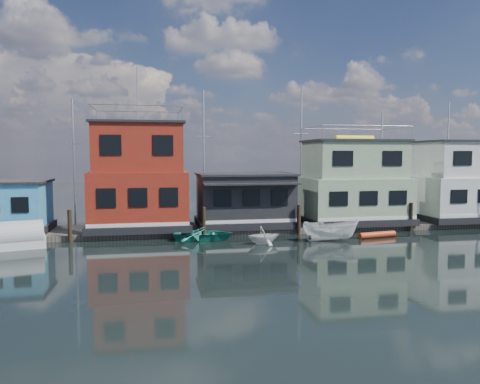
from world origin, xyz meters
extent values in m
plane|color=black|center=(0.00, 0.00, 0.00)|extent=(160.00, 160.00, 0.00)
cube|color=#595147|center=(0.00, 12.00, 0.20)|extent=(48.00, 5.00, 0.40)
cube|color=black|center=(-18.00, 12.00, 0.65)|extent=(6.40, 4.90, 0.50)
cube|color=#439FD0|center=(-18.00, 12.00, 2.40)|extent=(6.00, 4.50, 3.00)
cube|color=black|center=(-18.00, 12.00, 3.98)|extent=(6.30, 4.80, 0.16)
cube|color=black|center=(-8.50, 12.00, 0.65)|extent=(7.40, 5.90, 0.50)
cube|color=maroon|center=(-8.50, 12.00, 2.77)|extent=(7.00, 5.50, 3.74)
cube|color=maroon|center=(-8.50, 12.00, 6.37)|extent=(6.30, 4.95, 3.46)
cube|color=black|center=(-8.50, 12.00, 8.18)|extent=(6.65, 5.23, 0.16)
cylinder|color=silver|center=(-8.50, 12.00, 10.26)|extent=(0.08, 0.08, 4.00)
cube|color=black|center=(-0.50, 12.00, 0.65)|extent=(7.40, 5.40, 0.50)
cube|color=black|center=(-0.50, 12.00, 2.60)|extent=(7.00, 5.00, 3.40)
cube|color=black|center=(-0.50, 12.00, 4.38)|extent=(7.30, 5.30, 0.16)
cube|color=black|center=(-0.50, 9.20, 3.79)|extent=(7.00, 1.20, 0.12)
cube|color=black|center=(8.50, 12.00, 0.65)|extent=(8.40, 5.90, 0.50)
cube|color=#96B088|center=(8.50, 12.00, 2.46)|extent=(8.00, 5.50, 3.12)
cube|color=#96B088|center=(8.50, 12.00, 5.46)|extent=(7.20, 4.95, 2.88)
cube|color=black|center=(8.50, 12.00, 6.98)|extent=(7.60, 5.23, 0.16)
cylinder|color=yellow|center=(8.50, 12.00, 7.15)|extent=(3.20, 0.56, 0.56)
cube|color=black|center=(18.50, 12.00, 0.65)|extent=(8.40, 5.90, 0.50)
cube|color=silver|center=(18.50, 12.00, 2.46)|extent=(8.00, 5.50, 3.12)
cube|color=silver|center=(18.50, 12.00, 5.46)|extent=(7.20, 4.95, 2.88)
cube|color=black|center=(18.50, 12.00, 6.98)|extent=(7.60, 5.23, 0.16)
cylinder|color=#2D2116|center=(-13.00, 9.20, 1.10)|extent=(0.28, 0.28, 2.20)
cylinder|color=#2D2116|center=(-4.00, 9.20, 1.10)|extent=(0.28, 0.28, 2.20)
cylinder|color=#2D2116|center=(3.00, 9.20, 1.10)|extent=(0.28, 0.28, 2.20)
cylinder|color=#2D2116|center=(12.00, 9.20, 1.10)|extent=(0.28, 0.28, 2.20)
cylinder|color=silver|center=(-14.00, 18.00, 5.25)|extent=(0.16, 0.16, 10.50)
cylinder|color=silver|center=(-14.00, 18.00, 6.83)|extent=(1.40, 0.06, 0.06)
cylinder|color=silver|center=(-3.00, 18.00, 5.75)|extent=(0.16, 0.16, 11.50)
cylinder|color=silver|center=(-3.00, 18.00, 7.48)|extent=(1.40, 0.06, 0.06)
cylinder|color=silver|center=(6.00, 18.00, 6.00)|extent=(0.16, 0.16, 12.00)
cylinder|color=silver|center=(6.00, 18.00, 7.80)|extent=(1.40, 0.06, 0.06)
cylinder|color=silver|center=(14.00, 18.00, 5.00)|extent=(0.16, 0.16, 10.00)
cylinder|color=silver|center=(14.00, 18.00, 6.50)|extent=(1.40, 0.06, 0.06)
cylinder|color=silver|center=(21.00, 18.00, 5.50)|extent=(0.16, 0.16, 11.00)
cylinder|color=silver|center=(21.00, 18.00, 7.15)|extent=(1.40, 0.06, 0.06)
imported|color=white|center=(4.36, 6.41, 0.73)|extent=(4.00, 2.10, 1.47)
imported|color=teal|center=(-4.12, 8.34, 0.43)|extent=(4.52, 3.55, 0.85)
imported|color=silver|center=(-0.40, 6.26, 0.60)|extent=(2.54, 2.28, 1.19)
cylinder|color=#BB3614|center=(8.11, 7.00, 0.22)|extent=(2.98, 0.98, 0.43)
cube|color=silver|center=(-16.58, 7.58, 0.38)|extent=(4.89, 2.94, 0.76)
cylinder|color=#A2A2A7|center=(-16.58, 7.58, 0.82)|extent=(4.71, 2.99, 1.86)
camera|label=1|loc=(-7.57, -23.39, 5.89)|focal=35.00mm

